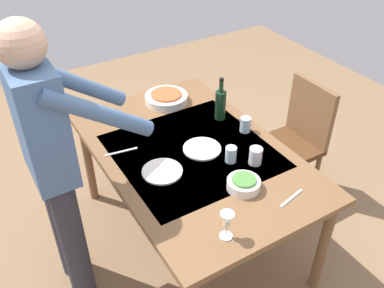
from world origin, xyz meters
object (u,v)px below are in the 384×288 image
(wine_glass_left, at_px, (227,221))
(water_cup_near_right, at_px, (231,154))
(water_cup_far_left, at_px, (245,125))
(dinner_plate_far, at_px, (162,171))
(person_server, at_px, (53,159))
(chair_near, at_px, (297,135))
(dinner_plate_near, at_px, (202,149))
(water_cup_near_left, at_px, (256,156))
(wine_bottle, at_px, (220,104))
(serving_bowl_pasta, at_px, (166,98))
(dining_table, at_px, (192,160))
(side_bowl_salad, at_px, (244,184))

(wine_glass_left, distance_m, water_cup_near_right, 0.58)
(water_cup_far_left, relative_size, dinner_plate_far, 0.43)
(person_server, xyz_separation_m, water_cup_near_right, (-0.26, -0.92, -0.17))
(chair_near, height_order, dinner_plate_near, chair_near)
(chair_near, distance_m, water_cup_far_left, 0.57)
(chair_near, relative_size, water_cup_far_left, 9.18)
(person_server, bearing_deg, water_cup_near_left, -108.52)
(wine_glass_left, relative_size, dinner_plate_near, 0.66)
(wine_bottle, xyz_separation_m, wine_glass_left, (-0.87, 0.56, -0.01))
(serving_bowl_pasta, height_order, dinner_plate_near, serving_bowl_pasta)
(dinner_plate_near, bearing_deg, serving_bowl_pasta, -7.79)
(person_server, bearing_deg, water_cup_far_left, -92.50)
(wine_bottle, bearing_deg, dinner_plate_near, 129.21)
(water_cup_near_right, bearing_deg, person_server, 74.34)
(chair_near, bearing_deg, dining_table, 91.20)
(chair_near, bearing_deg, water_cup_near_right, 106.14)
(dining_table, height_order, dinner_plate_far, dinner_plate_far)
(wine_glass_left, height_order, dinner_plate_near, wine_glass_left)
(chair_near, distance_m, dinner_plate_near, 0.87)
(wine_glass_left, bearing_deg, dining_table, -17.59)
(wine_glass_left, xyz_separation_m, dinner_plate_near, (0.64, -0.27, -0.10))
(water_cup_near_right, bearing_deg, dining_table, 34.99)
(dining_table, height_order, chair_near, chair_near)
(dinner_plate_far, bearing_deg, water_cup_far_left, -81.97)
(water_cup_far_left, bearing_deg, water_cup_near_left, 153.36)
(water_cup_near_left, distance_m, water_cup_near_right, 0.14)
(serving_bowl_pasta, bearing_deg, wine_glass_left, 164.31)
(dining_table, relative_size, person_server, 0.95)
(water_cup_near_left, bearing_deg, chair_near, -64.69)
(chair_near, bearing_deg, dinner_plate_far, 95.19)
(dining_table, bearing_deg, dinner_plate_near, -109.31)
(water_cup_near_right, bearing_deg, wine_bottle, -26.41)
(dining_table, bearing_deg, water_cup_near_right, -145.01)
(dinner_plate_near, height_order, dinner_plate_far, same)
(dining_table, distance_m, side_bowl_salad, 0.44)
(water_cup_near_left, bearing_deg, water_cup_far_left, -26.64)
(water_cup_near_right, height_order, water_cup_far_left, water_cup_far_left)
(water_cup_far_left, xyz_separation_m, dinner_plate_near, (-0.03, 0.34, -0.04))
(water_cup_near_right, relative_size, dinner_plate_near, 0.42)
(side_bowl_salad, bearing_deg, wine_glass_left, 130.19)
(wine_bottle, distance_m, side_bowl_salad, 0.71)
(person_server, height_order, dinner_plate_far, person_server)
(chair_near, height_order, water_cup_far_left, chair_near)
(water_cup_near_right, bearing_deg, chair_near, -73.86)
(side_bowl_salad, bearing_deg, dinner_plate_far, 42.16)
(dining_table, xyz_separation_m, dinner_plate_far, (-0.09, 0.25, 0.07))
(wine_bottle, relative_size, dinner_plate_far, 1.29)
(side_bowl_salad, bearing_deg, dinner_plate_near, 0.72)
(dinner_plate_far, bearing_deg, water_cup_near_left, -112.17)
(water_cup_near_right, height_order, dinner_plate_near, water_cup_near_right)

